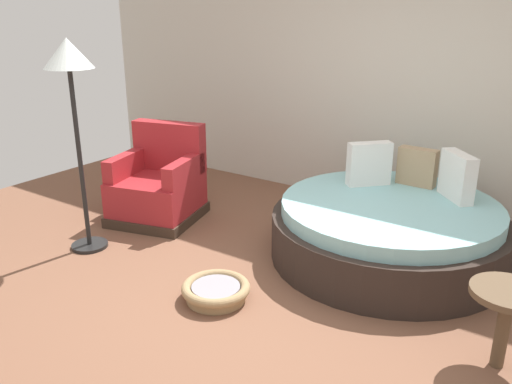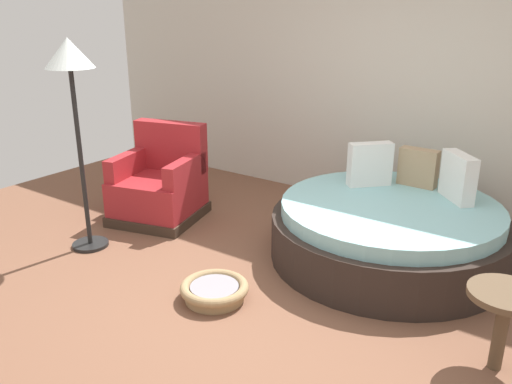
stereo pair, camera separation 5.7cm
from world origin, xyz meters
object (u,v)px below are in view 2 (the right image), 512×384
(round_daybed, at_px, (389,230))
(red_armchair, at_px, (160,186))
(floor_lamp, at_px, (71,74))
(pet_basket, at_px, (214,290))
(side_table, at_px, (505,306))

(round_daybed, height_order, red_armchair, red_armchair)
(round_daybed, height_order, floor_lamp, floor_lamp)
(pet_basket, bearing_deg, red_armchair, 147.50)
(red_armchair, distance_m, pet_basket, 1.77)
(side_table, bearing_deg, pet_basket, -168.91)
(round_daybed, distance_m, floor_lamp, 2.93)
(round_daybed, bearing_deg, pet_basket, -119.44)
(round_daybed, distance_m, side_table, 1.50)
(pet_basket, bearing_deg, floor_lamp, 177.67)
(pet_basket, bearing_deg, round_daybed, 60.56)
(red_armchair, height_order, floor_lamp, floor_lamp)
(round_daybed, bearing_deg, red_armchair, -168.85)
(red_armchair, bearing_deg, round_daybed, 11.15)
(pet_basket, distance_m, side_table, 1.95)
(round_daybed, xyz_separation_m, floor_lamp, (-2.28, -1.32, 1.27))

